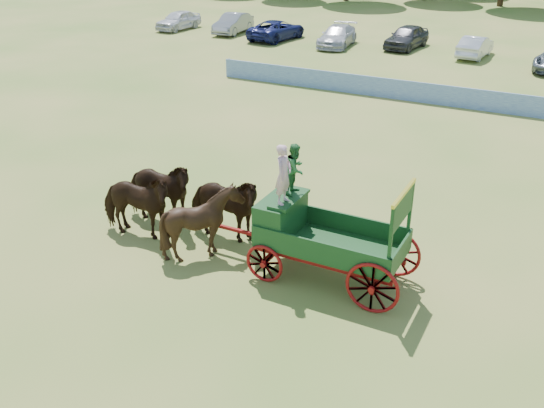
# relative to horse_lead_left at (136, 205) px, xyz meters

# --- Properties ---
(ground) EXTENTS (160.00, 160.00, 0.00)m
(ground) POSITION_rel_horse_lead_left_xyz_m (5.91, 0.33, -1.07)
(ground) COLOR #A68C4B
(ground) RESTS_ON ground
(horse_lead_left) EXTENTS (2.70, 1.55, 2.15)m
(horse_lead_left) POSITION_rel_horse_lead_left_xyz_m (0.00, 0.00, 0.00)
(horse_lead_left) COLOR black
(horse_lead_left) RESTS_ON ground
(horse_lead_right) EXTENTS (2.66, 1.45, 2.15)m
(horse_lead_right) POSITION_rel_horse_lead_left_xyz_m (0.00, 1.10, 0.00)
(horse_lead_right) COLOR black
(horse_lead_right) RESTS_ON ground
(horse_wheel_left) EXTENTS (2.10, 1.90, 2.15)m
(horse_wheel_left) POSITION_rel_horse_lead_left_xyz_m (2.40, 0.00, 0.00)
(horse_wheel_left) COLOR black
(horse_wheel_left) RESTS_ON ground
(horse_wheel_right) EXTENTS (2.59, 1.26, 2.15)m
(horse_wheel_right) POSITION_rel_horse_lead_left_xyz_m (2.40, 1.10, 0.00)
(horse_wheel_right) COLOR black
(horse_wheel_right) RESTS_ON ground
(farm_dray) EXTENTS (6.00, 2.00, 3.75)m
(farm_dray) POSITION_rel_horse_lead_left_xyz_m (5.38, 0.56, 0.51)
(farm_dray) COLOR maroon
(farm_dray) RESTS_ON ground
(sponsor_banner) EXTENTS (26.00, 0.08, 1.05)m
(sponsor_banner) POSITION_rel_horse_lead_left_xyz_m (4.91, 18.33, -0.55)
(sponsor_banner) COLOR #1C449A
(sponsor_banner) RESTS_ON ground
(parked_cars) EXTENTS (56.81, 7.60, 1.64)m
(parked_cars) POSITION_rel_horse_lead_left_xyz_m (7.20, 30.36, -0.32)
(parked_cars) COLOR silver
(parked_cars) RESTS_ON ground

